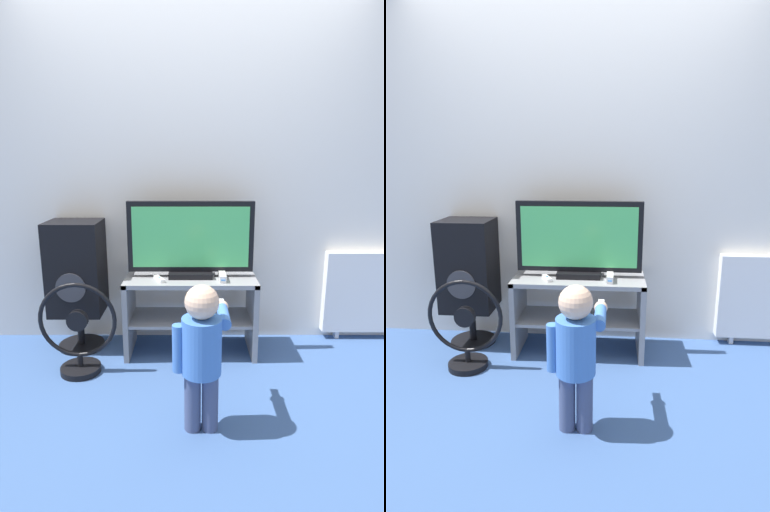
# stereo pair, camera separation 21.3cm
# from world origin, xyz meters

# --- Properties ---
(ground_plane) EXTENTS (16.00, 16.00, 0.00)m
(ground_plane) POSITION_xyz_m (0.00, 0.00, 0.00)
(ground_plane) COLOR #38568C
(wall_back) EXTENTS (10.00, 0.06, 2.60)m
(wall_back) POSITION_xyz_m (0.00, 0.49, 1.30)
(wall_back) COLOR silver
(wall_back) RESTS_ON ground_plane
(tv_stand) EXTENTS (0.92, 0.41, 0.56)m
(tv_stand) POSITION_xyz_m (0.00, 0.20, 0.36)
(tv_stand) COLOR gray
(tv_stand) RESTS_ON ground_plane
(television) EXTENTS (0.87, 0.20, 0.53)m
(television) POSITION_xyz_m (0.00, 0.22, 0.82)
(television) COLOR black
(television) RESTS_ON tv_stand
(game_console) EXTENTS (0.05, 0.20, 0.05)m
(game_console) POSITION_xyz_m (0.22, 0.15, 0.59)
(game_console) COLOR white
(game_console) RESTS_ON tv_stand
(remote_primary) EXTENTS (0.09, 0.13, 0.03)m
(remote_primary) POSITION_xyz_m (-0.21, 0.12, 0.57)
(remote_primary) COLOR white
(remote_primary) RESTS_ON tv_stand
(child) EXTENTS (0.30, 0.45, 0.79)m
(child) POSITION_xyz_m (0.06, -0.67, 0.46)
(child) COLOR #3F4C72
(child) RESTS_ON ground_plane
(speaker_tower) EXTENTS (0.37, 0.34, 0.95)m
(speaker_tower) POSITION_xyz_m (-0.82, 0.27, 0.59)
(speaker_tower) COLOR black
(speaker_tower) RESTS_ON ground_plane
(floor_fan) EXTENTS (0.51, 0.26, 0.62)m
(floor_fan) POSITION_xyz_m (-0.73, -0.11, 0.27)
(floor_fan) COLOR black
(floor_fan) RESTS_ON ground_plane
(radiator) EXTENTS (0.82, 0.08, 0.69)m
(radiator) POSITION_xyz_m (1.44, 0.42, 0.37)
(radiator) COLOR white
(radiator) RESTS_ON ground_plane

